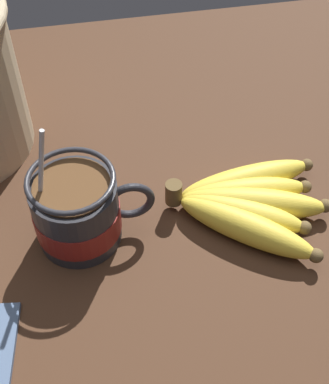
% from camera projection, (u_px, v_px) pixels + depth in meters
% --- Properties ---
extents(table, '(0.95, 0.95, 0.03)m').
position_uv_depth(table, '(136.00, 251.00, 0.62)').
color(table, '#422819').
rests_on(table, ground).
extents(coffee_mug, '(0.13, 0.10, 0.17)m').
position_uv_depth(coffee_mug, '(78.00, 212.00, 0.59)').
color(coffee_mug, '#28282D').
rests_on(coffee_mug, table).
extents(banana_bunch, '(0.19, 0.16, 0.04)m').
position_uv_depth(banana_bunch, '(247.00, 203.00, 0.63)').
color(banana_bunch, brown).
rests_on(banana_bunch, table).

